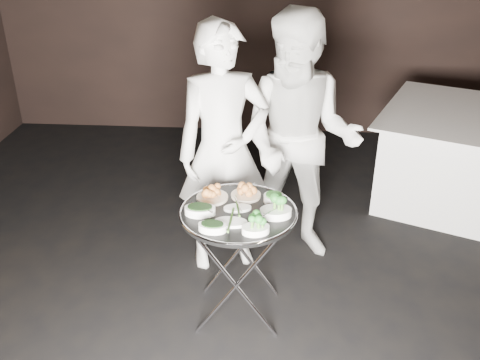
# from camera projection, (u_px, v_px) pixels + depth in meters

# --- Properties ---
(floor) EXTENTS (6.00, 7.00, 0.05)m
(floor) POSITION_uv_depth(u_px,v_px,m) (231.00, 325.00, 3.61)
(floor) COLOR black
(floor) RESTS_ON ground
(wall_back) EXTENTS (6.00, 0.05, 3.00)m
(wall_back) POSITION_uv_depth(u_px,v_px,m) (256.00, 5.00, 6.04)
(wall_back) COLOR black
(wall_back) RESTS_ON floor
(tray_stand) EXTENTS (0.54, 0.46, 0.79)m
(tray_stand) POSITION_uv_depth(u_px,v_px,m) (238.00, 259.00, 3.49)
(tray_stand) COLOR silver
(tray_stand) RESTS_ON floor
(serving_tray) EXTENTS (0.74, 0.74, 0.04)m
(serving_tray) POSITION_uv_depth(u_px,v_px,m) (238.00, 213.00, 3.33)
(serving_tray) COLOR black
(serving_tray) RESTS_ON tray_stand
(potato_plate_a) EXTENTS (0.21, 0.21, 0.08)m
(potato_plate_a) POSITION_uv_depth(u_px,v_px,m) (212.00, 194.00, 3.45)
(potato_plate_a) COLOR beige
(potato_plate_a) RESTS_ON serving_tray
(potato_plate_b) EXTENTS (0.20, 0.20, 0.07)m
(potato_plate_b) POSITION_uv_depth(u_px,v_px,m) (246.00, 192.00, 3.48)
(potato_plate_b) COLOR beige
(potato_plate_b) RESTS_ON serving_tray
(greens_bowl) EXTENTS (0.13, 0.13, 0.08)m
(greens_bowl) POSITION_uv_depth(u_px,v_px,m) (274.00, 197.00, 3.42)
(greens_bowl) COLOR white
(greens_bowl) RESTS_ON serving_tray
(asparagus_plate_a) EXTENTS (0.19, 0.13, 0.04)m
(asparagus_plate_a) POSITION_uv_depth(u_px,v_px,m) (237.00, 207.00, 3.34)
(asparagus_plate_a) COLOR white
(asparagus_plate_a) RESTS_ON serving_tray
(asparagus_plate_b) EXTENTS (0.20, 0.12, 0.04)m
(asparagus_plate_b) POSITION_uv_depth(u_px,v_px,m) (231.00, 221.00, 3.19)
(asparagus_plate_b) COLOR white
(asparagus_plate_b) RESTS_ON serving_tray
(spinach_bowl_a) EXTENTS (0.19, 0.13, 0.08)m
(spinach_bowl_a) POSITION_uv_depth(u_px,v_px,m) (200.00, 209.00, 3.28)
(spinach_bowl_a) COLOR white
(spinach_bowl_a) RESTS_ON serving_tray
(spinach_bowl_b) EXTENTS (0.18, 0.12, 0.07)m
(spinach_bowl_b) POSITION_uv_depth(u_px,v_px,m) (212.00, 226.00, 3.11)
(spinach_bowl_b) COLOR white
(spinach_bowl_b) RESTS_ON serving_tray
(broccoli_bowl_a) EXTENTS (0.22, 0.17, 0.08)m
(broccoli_bowl_a) POSITION_uv_depth(u_px,v_px,m) (276.00, 211.00, 3.26)
(broccoli_bowl_a) COLOR white
(broccoli_bowl_a) RESTS_ON serving_tray
(broccoli_bowl_b) EXTENTS (0.19, 0.15, 0.07)m
(broccoli_bowl_b) POSITION_uv_depth(u_px,v_px,m) (256.00, 228.00, 3.10)
(broccoli_bowl_b) COLOR white
(broccoli_bowl_b) RESTS_ON serving_tray
(serving_utensils) EXTENTS (0.58, 0.42, 0.01)m
(serving_utensils) POSITION_uv_depth(u_px,v_px,m) (242.00, 199.00, 3.36)
(serving_utensils) COLOR silver
(serving_utensils) RESTS_ON serving_tray
(waiter_left) EXTENTS (0.79, 0.64, 1.86)m
(waiter_left) POSITION_uv_depth(u_px,v_px,m) (224.00, 151.00, 3.84)
(waiter_left) COLOR silver
(waiter_left) RESTS_ON floor
(waiter_right) EXTENTS (1.07, 0.91, 1.91)m
(waiter_right) POSITION_uv_depth(u_px,v_px,m) (299.00, 141.00, 3.95)
(waiter_right) COLOR silver
(waiter_right) RESTS_ON floor
(dining_table) EXTENTS (1.50, 1.50, 0.86)m
(dining_table) POSITION_uv_depth(u_px,v_px,m) (465.00, 158.00, 4.91)
(dining_table) COLOR white
(dining_table) RESTS_ON floor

